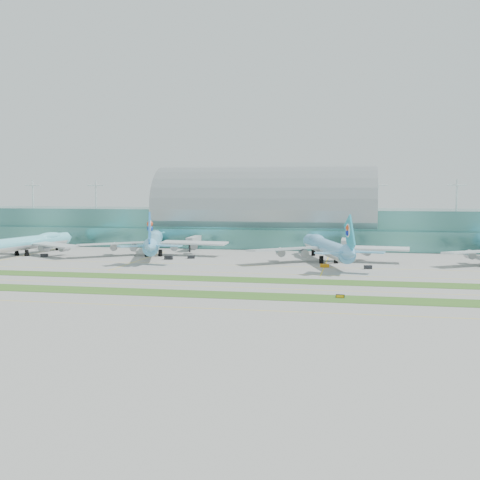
% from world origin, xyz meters
% --- Properties ---
extents(ground, '(700.00, 700.00, 0.00)m').
position_xyz_m(ground, '(0.00, 0.00, 0.00)').
color(ground, gray).
rests_on(ground, ground).
extents(terminal, '(340.00, 69.10, 36.00)m').
position_xyz_m(terminal, '(0.01, 128.79, 14.23)').
color(terminal, '#3D7A75').
rests_on(terminal, ground).
extents(grass_strip_near, '(420.00, 12.00, 0.08)m').
position_xyz_m(grass_strip_near, '(0.00, -28.00, 0.04)').
color(grass_strip_near, '#2D591E').
rests_on(grass_strip_near, ground).
extents(grass_strip_far, '(420.00, 12.00, 0.08)m').
position_xyz_m(grass_strip_far, '(0.00, 2.00, 0.04)').
color(grass_strip_far, '#2D591E').
rests_on(grass_strip_far, ground).
extents(taxiline_a, '(420.00, 0.35, 0.01)m').
position_xyz_m(taxiline_a, '(0.00, -48.00, 0.01)').
color(taxiline_a, yellow).
rests_on(taxiline_a, ground).
extents(taxiline_b, '(420.00, 0.35, 0.01)m').
position_xyz_m(taxiline_b, '(0.00, -14.00, 0.01)').
color(taxiline_b, yellow).
rests_on(taxiline_b, ground).
extents(taxiline_c, '(420.00, 0.35, 0.01)m').
position_xyz_m(taxiline_c, '(0.00, 18.00, 0.01)').
color(taxiline_c, yellow).
rests_on(taxiline_c, ground).
extents(taxiline_d, '(420.00, 0.35, 0.01)m').
position_xyz_m(taxiline_d, '(0.00, 40.00, 0.01)').
color(taxiline_d, yellow).
rests_on(taxiline_d, ground).
extents(airliner_a, '(62.80, 71.99, 19.87)m').
position_xyz_m(airliner_a, '(-102.40, 58.74, 6.13)').
color(airliner_a, '#6BD9EB').
rests_on(airliner_a, ground).
extents(airliner_b, '(66.46, 77.01, 21.66)m').
position_xyz_m(airliner_b, '(-43.43, 67.97, 6.68)').
color(airliner_b, '#65B6DF').
rests_on(airliner_b, ground).
extents(airliner_c, '(66.60, 77.18, 21.72)m').
position_xyz_m(airliner_c, '(36.70, 57.81, 6.70)').
color(airliner_c, '#67B0E3').
rests_on(airliner_c, ground).
extents(gse_b, '(3.48, 2.66, 1.55)m').
position_xyz_m(gse_b, '(-90.03, 51.62, 0.78)').
color(gse_b, black).
rests_on(gse_b, ground).
extents(gse_c, '(3.54, 1.89, 1.74)m').
position_xyz_m(gse_c, '(-31.66, 53.52, 0.87)').
color(gse_c, black).
rests_on(gse_c, ground).
extents(gse_d, '(3.58, 2.59, 1.31)m').
position_xyz_m(gse_d, '(-22.94, 58.73, 0.65)').
color(gse_d, black).
rests_on(gse_d, ground).
extents(gse_e, '(3.76, 2.07, 1.31)m').
position_xyz_m(gse_e, '(37.05, 40.13, 0.66)').
color(gse_e, '#C3790B').
rests_on(gse_e, ground).
extents(gse_f, '(3.23, 2.37, 1.45)m').
position_xyz_m(gse_f, '(53.81, 38.36, 0.72)').
color(gse_f, black).
rests_on(gse_f, ground).
extents(taxiway_sign_east, '(2.51, 0.57, 1.06)m').
position_xyz_m(taxiway_sign_east, '(44.85, -26.55, 0.52)').
color(taxiway_sign_east, black).
rests_on(taxiway_sign_east, ground).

